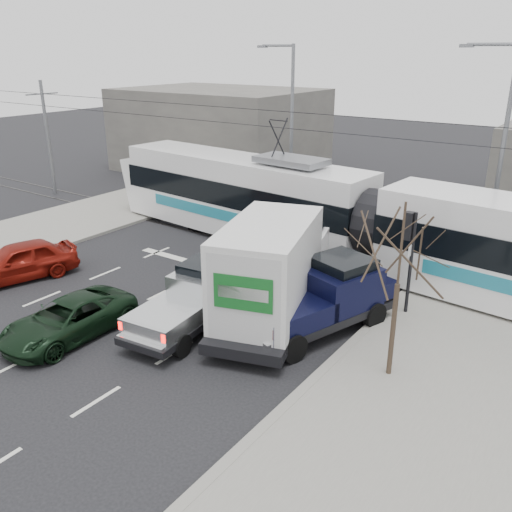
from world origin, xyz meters
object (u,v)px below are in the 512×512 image
Objects in this scene: navy_pickup at (325,297)px; silver_pickup at (197,296)px; street_lamp_far at (289,118)px; green_car at (68,319)px; red_car at (19,261)px; box_truck at (273,271)px; traffic_signal at (409,241)px; street_lamp_near at (499,142)px; bare_tree at (401,253)px; tram at (376,224)px.

silver_pickup is at bearing -133.02° from navy_pickup.
silver_pickup is (5.17, -14.05, -4.14)m from street_lamp_far.
silver_pickup is 1.24× the size of green_car.
silver_pickup is 1.23× the size of red_car.
box_truck is 1.70× the size of green_car.
traffic_signal is 7.91m from street_lamp_near.
silver_pickup is at bearing -117.73° from street_lamp_near.
street_lamp_far is at bearing 95.98° from red_car.
street_lamp_far is 14.69m from box_truck.
bare_tree reaches higher than green_car.
traffic_signal is 0.40× the size of street_lamp_far.
street_lamp_near is 1.17× the size of box_truck.
street_lamp_near is 2.00× the size of green_car.
street_lamp_far is at bearing 104.39° from silver_pickup.
green_car is (-4.72, -4.77, -1.17)m from box_truck.
navy_pickup is at bearing -104.65° from street_lamp_near.
green_car is at bearing -123.23° from navy_pickup.
street_lamp_near is at bearing 91.42° from bare_tree.
navy_pickup reaches higher than silver_pickup.
navy_pickup is at bearing 152.51° from bare_tree.
street_lamp_far is at bearing 147.04° from tram.
navy_pickup is (-2.90, 1.51, -2.63)m from bare_tree.
red_car is (-13.81, -5.82, -1.97)m from traffic_signal.
street_lamp_near is at bearing 59.90° from red_car.
bare_tree reaches higher than traffic_signal.
box_truck reaches higher than green_car.
tram is at bearing 62.58° from silver_pickup.
tram is 4.81× the size of navy_pickup.
silver_pickup is at bearing -157.49° from box_truck.
navy_pickup is (-1.77, -2.49, -1.58)m from traffic_signal.
street_lamp_near reaches higher than tram.
tram is 6.12m from box_truck.
traffic_signal is at bearing -41.72° from street_lamp_far.
street_lamp_far is 0.32× the size of tram.
green_car is at bearing -113.28° from tram.
street_lamp_near reaches higher than green_car.
tram is 5.72m from navy_pickup.
street_lamp_far is at bearing 138.28° from traffic_signal.
bare_tree is 0.90× the size of silver_pickup.
box_truck is (-3.52, -2.90, -0.94)m from traffic_signal.
tram is 5.13× the size of silver_pickup.
street_lamp_far is 15.53m from silver_pickup.
bare_tree is 0.56× the size of street_lamp_near.
navy_pickup reaches higher than green_car.
red_car is at bearing -177.06° from silver_pickup.
green_car is (-5.79, -10.80, -1.43)m from tram.
navy_pickup is at bearing 38.29° from green_car.
street_lamp_near reaches higher than bare_tree.
street_lamp_far is (-11.50, 2.00, 0.00)m from street_lamp_near.
street_lamp_far is 1.62× the size of silver_pickup.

